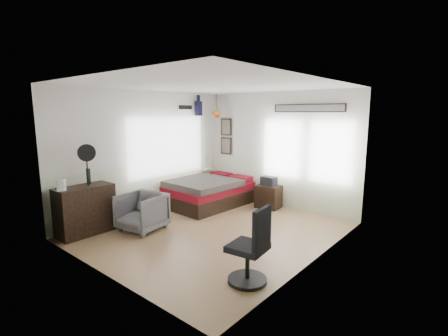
# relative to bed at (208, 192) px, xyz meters

# --- Properties ---
(ground_plane) EXTENTS (4.00, 4.50, 0.01)m
(ground_plane) POSITION_rel_bed_xyz_m (1.30, -1.24, -0.32)
(ground_plane) COLOR #8A6240
(room_shell) EXTENTS (4.02, 4.52, 2.71)m
(room_shell) POSITION_rel_bed_xyz_m (1.22, -1.05, 1.30)
(room_shell) COLOR silver
(room_shell) RESTS_ON ground_plane
(wall_decor) EXTENTS (3.55, 1.32, 1.44)m
(wall_decor) POSITION_rel_bed_xyz_m (0.20, 0.72, 1.79)
(wall_decor) COLOR #362015
(wall_decor) RESTS_ON room_shell
(bed) EXTENTS (1.53, 2.07, 0.64)m
(bed) POSITION_rel_bed_xyz_m (0.00, 0.00, 0.00)
(bed) COLOR black
(bed) RESTS_ON ground_plane
(dresser) EXTENTS (0.48, 1.00, 0.90)m
(dresser) POSITION_rel_bed_xyz_m (-0.44, -2.87, 0.14)
(dresser) COLOR black
(dresser) RESTS_ON ground_plane
(armchair) EXTENTS (0.87, 0.89, 0.71)m
(armchair) POSITION_rel_bed_xyz_m (0.21, -2.09, 0.04)
(armchair) COLOR slate
(armchair) RESTS_ON ground_plane
(nightstand) EXTENTS (0.57, 0.47, 0.54)m
(nightstand) POSITION_rel_bed_xyz_m (1.26, 0.72, -0.04)
(nightstand) COLOR black
(nightstand) RESTS_ON ground_plane
(task_chair) EXTENTS (0.52, 0.52, 1.05)m
(task_chair) POSITION_rel_bed_xyz_m (2.95, -2.36, 0.11)
(task_chair) COLOR black
(task_chair) RESTS_ON ground_plane
(kettle) EXTENTS (0.18, 0.15, 0.21)m
(kettle) POSITION_rel_bed_xyz_m (-0.39, -3.28, 0.69)
(kettle) COLOR silver
(kettle) RESTS_ON dresser
(bottle) EXTENTS (0.07, 0.07, 0.30)m
(bottle) POSITION_rel_bed_xyz_m (-0.53, -2.72, 0.74)
(bottle) COLOR black
(bottle) RESTS_ON dresser
(stand_fan) EXTENTS (0.16, 0.31, 0.77)m
(stand_fan) POSITION_rel_bed_xyz_m (-0.39, -2.79, 1.18)
(stand_fan) COLOR black
(stand_fan) RESTS_ON dresser
(black_bag) EXTENTS (0.35, 0.23, 0.21)m
(black_bag) POSITION_rel_bed_xyz_m (1.26, 0.72, 0.33)
(black_bag) COLOR black
(black_bag) RESTS_ON nightstand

